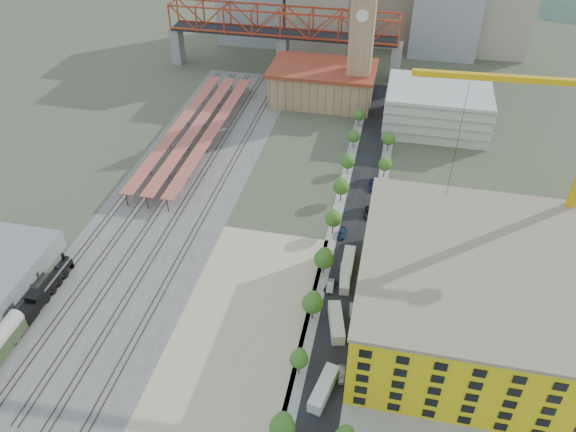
% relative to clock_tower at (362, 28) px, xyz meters
% --- Properties ---
extents(ground, '(400.00, 400.00, 0.00)m').
position_rel_clock_tower_xyz_m(ground, '(-8.00, -79.99, -28.70)').
color(ground, '#474C38').
rests_on(ground, ground).
extents(ballast_strip, '(36.00, 165.00, 0.06)m').
position_rel_clock_tower_xyz_m(ballast_strip, '(-44.00, -62.49, -28.67)').
color(ballast_strip, '#605E59').
rests_on(ballast_strip, ground).
extents(dirt_lot, '(28.00, 67.00, 0.06)m').
position_rel_clock_tower_xyz_m(dirt_lot, '(-12.00, -111.49, -28.67)').
color(dirt_lot, tan).
rests_on(dirt_lot, ground).
extents(street_asphalt, '(12.00, 170.00, 0.06)m').
position_rel_clock_tower_xyz_m(street_asphalt, '(8.00, -64.99, -28.67)').
color(street_asphalt, black).
rests_on(street_asphalt, ground).
extents(sidewalk_west, '(3.00, 170.00, 0.04)m').
position_rel_clock_tower_xyz_m(sidewalk_west, '(2.50, -64.99, -28.68)').
color(sidewalk_west, gray).
rests_on(sidewalk_west, ground).
extents(sidewalk_east, '(3.00, 170.00, 0.04)m').
position_rel_clock_tower_xyz_m(sidewalk_east, '(13.50, -64.99, -28.68)').
color(sidewalk_east, gray).
rests_on(sidewalk_east, ground).
extents(construction_pad, '(50.00, 90.00, 0.06)m').
position_rel_clock_tower_xyz_m(construction_pad, '(37.00, -99.99, -28.67)').
color(construction_pad, gray).
rests_on(construction_pad, ground).
extents(rail_tracks, '(26.56, 160.00, 0.18)m').
position_rel_clock_tower_xyz_m(rail_tracks, '(-45.80, -62.49, -28.55)').
color(rail_tracks, '#382B23').
rests_on(rail_tracks, ground).
extents(platform_canopies, '(16.00, 80.00, 4.12)m').
position_rel_clock_tower_xyz_m(platform_canopies, '(-49.00, -34.99, -24.70)').
color(platform_canopies, '#AF5143').
rests_on(platform_canopies, ground).
extents(station_hall, '(38.00, 24.00, 13.10)m').
position_rel_clock_tower_xyz_m(station_hall, '(-13.00, 2.01, -22.03)').
color(station_hall, tan).
rests_on(station_hall, ground).
extents(clock_tower, '(12.00, 12.00, 52.00)m').
position_rel_clock_tower_xyz_m(clock_tower, '(0.00, 0.00, 0.00)').
color(clock_tower, tan).
rests_on(clock_tower, ground).
extents(parking_garage, '(34.00, 26.00, 14.00)m').
position_rel_clock_tower_xyz_m(parking_garage, '(28.00, -9.99, -21.70)').
color(parking_garage, silver).
rests_on(parking_garage, ground).
extents(truss_bridge, '(94.00, 9.60, 25.60)m').
position_rel_clock_tower_xyz_m(truss_bridge, '(-33.00, 25.01, -9.83)').
color(truss_bridge, gray).
rests_on(truss_bridge, ground).
extents(construction_building, '(44.60, 50.60, 18.80)m').
position_rel_clock_tower_xyz_m(construction_building, '(34.00, -99.99, -19.29)').
color(construction_building, yellow).
rests_on(construction_building, ground).
extents(street_trees, '(15.40, 124.40, 8.00)m').
position_rel_clock_tower_xyz_m(street_trees, '(8.00, -74.99, -28.70)').
color(street_trees, '#2A5F1C').
rests_on(street_trees, ground).
extents(distant_hills, '(647.00, 264.00, 227.00)m').
position_rel_clock_tower_xyz_m(distant_hills, '(37.28, 180.01, -108.23)').
color(distant_hills, '#4C6B59').
rests_on(distant_hills, ground).
extents(locomotive, '(3.04, 23.46, 5.86)m').
position_rel_clock_tower_xyz_m(locomotive, '(-58.00, -111.40, -26.51)').
color(locomotive, black).
rests_on(locomotive, ground).
extents(tower_crane, '(52.08, 4.55, 55.59)m').
position_rel_clock_tower_xyz_m(tower_crane, '(51.79, -77.08, 5.61)').
color(tower_crane, yellow).
rests_on(tower_crane, ground).
extents(site_trailer_a, '(4.79, 10.61, 2.81)m').
position_rel_clock_tower_xyz_m(site_trailer_a, '(8.00, -123.40, -27.29)').
color(site_trailer_a, silver).
rests_on(site_trailer_a, ground).
extents(site_trailer_b, '(5.14, 10.76, 2.85)m').
position_rel_clock_tower_xyz_m(site_trailer_b, '(8.00, -106.37, -27.27)').
color(site_trailer_b, silver).
rests_on(site_trailer_b, ground).
extents(site_trailer_c, '(3.09, 8.87, 2.38)m').
position_rel_clock_tower_xyz_m(site_trailer_c, '(8.00, -92.40, -27.51)').
color(site_trailer_c, silver).
rests_on(site_trailer_c, ground).
extents(site_trailer_d, '(2.77, 10.17, 2.78)m').
position_rel_clock_tower_xyz_m(site_trailer_d, '(8.00, -86.97, -27.31)').
color(site_trailer_d, silver).
rests_on(site_trailer_d, ground).
extents(car_1, '(1.73, 4.52, 1.47)m').
position_rel_clock_tower_xyz_m(car_1, '(5.00, -95.00, -27.96)').
color(car_1, '#AFAFB5').
rests_on(car_1, ground).
extents(car_2, '(2.92, 5.01, 1.31)m').
position_rel_clock_tower_xyz_m(car_2, '(5.00, -95.03, -28.04)').
color(car_2, black).
rests_on(car_2, ground).
extents(car_3, '(2.04, 4.62, 1.32)m').
position_rel_clock_tower_xyz_m(car_3, '(5.00, -75.18, -28.04)').
color(car_3, navy).
rests_on(car_3, ground).
extents(car_4, '(2.45, 4.57, 1.48)m').
position_rel_clock_tower_xyz_m(car_4, '(11.00, -118.96, -27.96)').
color(car_4, silver).
rests_on(car_4, ground).
extents(car_5, '(1.83, 4.36, 1.40)m').
position_rel_clock_tower_xyz_m(car_5, '(11.00, -101.44, -28.00)').
color(car_5, '#9A9B9F').
rests_on(car_5, ground).
extents(car_6, '(2.54, 5.45, 1.51)m').
position_rel_clock_tower_xyz_m(car_6, '(11.00, -64.84, -27.94)').
color(car_6, black).
rests_on(car_6, ground).
extents(car_7, '(2.81, 5.54, 1.54)m').
position_rel_clock_tower_xyz_m(car_7, '(11.00, -51.68, -27.93)').
color(car_7, '#1B1C4F').
rests_on(car_7, ground).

